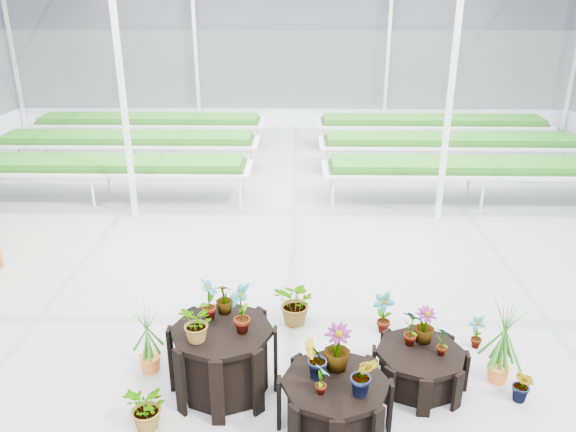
{
  "coord_description": "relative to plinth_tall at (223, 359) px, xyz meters",
  "views": [
    {
      "loc": [
        0.26,
        -6.33,
        4.2
      ],
      "look_at": [
        0.11,
        0.85,
        1.3
      ],
      "focal_mm": 35.0,
      "sensor_mm": 36.0,
      "label": 1
    }
  ],
  "objects": [
    {
      "name": "greenhouse_shell",
      "position": [
        0.57,
        1.17,
        1.85
      ],
      "size": [
        18.0,
        24.0,
        4.5
      ],
      "primitive_type": null,
      "color": "white",
      "rests_on": "ground"
    },
    {
      "name": "plinth_low",
      "position": [
        2.2,
        0.1,
        -0.16
      ],
      "size": [
        1.11,
        1.11,
        0.46
      ],
      "primitive_type": "cylinder",
      "rotation": [
        0.0,
        0.0,
        -0.08
      ],
      "color": "black",
      "rests_on": "ground"
    },
    {
      "name": "plinth_mid",
      "position": [
        1.2,
        -0.6,
        -0.1
      ],
      "size": [
        1.15,
        1.15,
        0.59
      ],
      "primitive_type": "cylinder",
      "rotation": [
        0.0,
        0.0,
        -0.02
      ],
      "color": "black",
      "rests_on": "ground"
    },
    {
      "name": "plinth_tall",
      "position": [
        0.0,
        0.0,
        0.0
      ],
      "size": [
        1.18,
        1.18,
        0.79
      ],
      "primitive_type": "cylinder",
      "rotation": [
        0.0,
        0.0,
        0.02
      ],
      "color": "black",
      "rests_on": "ground"
    },
    {
      "name": "nursery_benches",
      "position": [
        0.57,
        8.37,
        0.02
      ],
      "size": [
        16.0,
        7.0,
        0.84
      ],
      "primitive_type": null,
      "color": "silver",
      "rests_on": "ground"
    },
    {
      "name": "nursery_plants",
      "position": [
        0.89,
        0.23,
        0.12
      ],
      "size": [
        4.52,
        3.37,
        1.37
      ],
      "color": "#216018",
      "rests_on": "ground"
    },
    {
      "name": "steel_frame",
      "position": [
        0.57,
        1.17,
        1.85
      ],
      "size": [
        18.0,
        24.0,
        4.5
      ],
      "primitive_type": null,
      "color": "silver",
      "rests_on": "ground"
    },
    {
      "name": "ground_plane",
      "position": [
        0.57,
        1.17,
        -0.4
      ],
      "size": [
        24.0,
        24.0,
        0.0
      ],
      "primitive_type": "plane",
      "color": "gray",
      "rests_on": "ground"
    }
  ]
}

